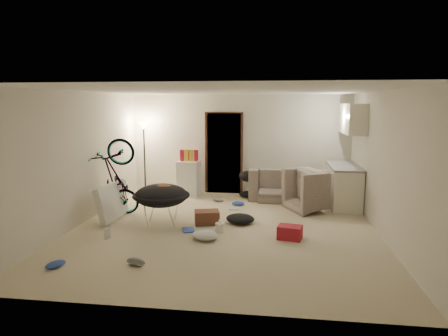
# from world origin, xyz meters

# --- Properties ---
(floor) EXTENTS (5.50, 6.00, 0.02)m
(floor) POSITION_xyz_m (0.00, 0.00, -0.01)
(floor) COLOR beige
(floor) RESTS_ON ground
(ceiling) EXTENTS (5.50, 6.00, 0.02)m
(ceiling) POSITION_xyz_m (0.00, 0.00, 2.51)
(ceiling) COLOR white
(ceiling) RESTS_ON wall_back
(wall_back) EXTENTS (5.50, 0.02, 2.50)m
(wall_back) POSITION_xyz_m (0.00, 3.01, 1.25)
(wall_back) COLOR silver
(wall_back) RESTS_ON floor
(wall_front) EXTENTS (5.50, 0.02, 2.50)m
(wall_front) POSITION_xyz_m (0.00, -3.01, 1.25)
(wall_front) COLOR silver
(wall_front) RESTS_ON floor
(wall_left) EXTENTS (0.02, 6.00, 2.50)m
(wall_left) POSITION_xyz_m (-2.76, 0.00, 1.25)
(wall_left) COLOR silver
(wall_left) RESTS_ON floor
(wall_right) EXTENTS (0.02, 6.00, 2.50)m
(wall_right) POSITION_xyz_m (2.76, 0.00, 1.25)
(wall_right) COLOR silver
(wall_right) RESTS_ON floor
(doorway) EXTENTS (0.85, 0.10, 2.04)m
(doorway) POSITION_xyz_m (-0.40, 2.97, 1.02)
(doorway) COLOR black
(doorway) RESTS_ON floor
(door_trim) EXTENTS (0.97, 0.04, 2.10)m
(door_trim) POSITION_xyz_m (-0.40, 2.94, 1.02)
(door_trim) COLOR #361D13
(door_trim) RESTS_ON floor
(floor_lamp) EXTENTS (0.28, 0.28, 1.81)m
(floor_lamp) POSITION_xyz_m (-2.40, 2.65, 1.31)
(floor_lamp) COLOR black
(floor_lamp) RESTS_ON floor
(kitchen_counter) EXTENTS (0.60, 1.50, 0.88)m
(kitchen_counter) POSITION_xyz_m (2.43, 2.00, 0.44)
(kitchen_counter) COLOR silver
(kitchen_counter) RESTS_ON floor
(counter_top) EXTENTS (0.64, 1.54, 0.04)m
(counter_top) POSITION_xyz_m (2.43, 2.00, 0.90)
(counter_top) COLOR gray
(counter_top) RESTS_ON kitchen_counter
(kitchen_uppers) EXTENTS (0.38, 1.40, 0.65)m
(kitchen_uppers) POSITION_xyz_m (2.56, 2.00, 1.95)
(kitchen_uppers) COLOR silver
(kitchen_uppers) RESTS_ON wall_right
(sofa) EXTENTS (1.94, 0.76, 0.57)m
(sofa) POSITION_xyz_m (1.26, 2.45, 0.28)
(sofa) COLOR #384039
(sofa) RESTS_ON floor
(armchair) EXTENTS (1.21, 1.27, 0.65)m
(armchair) POSITION_xyz_m (1.85, 1.62, 0.32)
(armchair) COLOR #384039
(armchair) RESTS_ON floor
(bicycle) EXTENTS (1.67, 0.81, 0.94)m
(bicycle) POSITION_xyz_m (-2.30, 0.58, 0.43)
(bicycle) COLOR black
(bicycle) RESTS_ON floor
(book_asset) EXTENTS (0.24, 0.20, 0.02)m
(book_asset) POSITION_xyz_m (-1.91, -0.93, 0.01)
(book_asset) COLOR #A31828
(book_asset) RESTS_ON floor
(mini_fridge) EXTENTS (0.53, 0.53, 0.87)m
(mini_fridge) POSITION_xyz_m (-1.23, 2.55, 0.43)
(mini_fridge) COLOR white
(mini_fridge) RESTS_ON floor
(snack_box_0) EXTENTS (0.12, 0.10, 0.30)m
(snack_box_0) POSITION_xyz_m (-1.40, 2.55, 1.00)
(snack_box_0) COLOR #A31828
(snack_box_0) RESTS_ON mini_fridge
(snack_box_1) EXTENTS (0.11, 0.08, 0.30)m
(snack_box_1) POSITION_xyz_m (-1.28, 2.55, 1.00)
(snack_box_1) COLOR orange
(snack_box_1) RESTS_ON mini_fridge
(snack_box_2) EXTENTS (0.12, 0.10, 0.30)m
(snack_box_2) POSITION_xyz_m (-1.16, 2.55, 1.00)
(snack_box_2) COLOR gold
(snack_box_2) RESTS_ON mini_fridge
(snack_box_3) EXTENTS (0.11, 0.09, 0.30)m
(snack_box_3) POSITION_xyz_m (-1.04, 2.55, 1.00)
(snack_box_3) COLOR #A31828
(snack_box_3) RESTS_ON mini_fridge
(saucer_chair) EXTENTS (1.08, 1.08, 0.77)m
(saucer_chair) POSITION_xyz_m (-1.23, 0.11, 0.46)
(saucer_chair) COLOR silver
(saucer_chair) RESTS_ON floor
(hoodie) EXTENTS (0.61, 0.58, 0.22)m
(hoodie) POSITION_xyz_m (-1.18, 0.08, 0.67)
(hoodie) COLOR #572E1E
(hoodie) RESTS_ON saucer_chair
(sofa_drape) EXTENTS (0.57, 0.47, 0.28)m
(sofa_drape) POSITION_xyz_m (0.31, 2.45, 0.54)
(sofa_drape) COLOR black
(sofa_drape) RESTS_ON sofa
(tv_box) EXTENTS (0.30, 1.07, 0.72)m
(tv_box) POSITION_xyz_m (-2.30, 0.30, 0.35)
(tv_box) COLOR silver
(tv_box) RESTS_ON floor
(drink_case_a) EXTENTS (0.53, 0.43, 0.26)m
(drink_case_a) POSITION_xyz_m (-0.36, 0.20, 0.13)
(drink_case_a) COLOR brown
(drink_case_a) RESTS_ON floor
(drink_case_b) EXTENTS (0.45, 0.37, 0.23)m
(drink_case_b) POSITION_xyz_m (1.18, -0.44, 0.11)
(drink_case_b) COLOR #A31828
(drink_case_b) RESTS_ON floor
(juicer) EXTENTS (0.16, 0.16, 0.24)m
(juicer) POSITION_xyz_m (-0.06, -0.22, 0.10)
(juicer) COLOR white
(juicer) RESTS_ON floor
(newspaper) EXTENTS (0.55, 0.62, 0.01)m
(newspaper) POSITION_xyz_m (-0.36, 0.09, 0.00)
(newspaper) COLOR beige
(newspaper) RESTS_ON floor
(book_blue) EXTENTS (0.30, 0.35, 0.03)m
(book_blue) POSITION_xyz_m (-0.63, -0.23, 0.01)
(book_blue) COLOR #3350B9
(book_blue) RESTS_ON floor
(book_white) EXTENTS (0.20, 0.25, 0.02)m
(book_white) POSITION_xyz_m (0.03, 1.38, 0.01)
(book_white) COLOR silver
(book_white) RESTS_ON floor
(shoe_0) EXTENTS (0.30, 0.13, 0.11)m
(shoe_0) POSITION_xyz_m (0.09, 1.65, 0.05)
(shoe_0) COLOR #3350B9
(shoe_0) RESTS_ON floor
(shoe_1) EXTENTS (0.31, 0.21, 0.11)m
(shoe_1) POSITION_xyz_m (-0.41, 1.96, 0.05)
(shoe_1) COLOR slate
(shoe_1) RESTS_ON floor
(shoe_2) EXTENTS (0.27, 0.31, 0.11)m
(shoe_2) POSITION_xyz_m (-2.11, -2.11, 0.05)
(shoe_2) COLOR #3350B9
(shoe_2) RESTS_ON floor
(shoe_3) EXTENTS (0.32, 0.19, 0.11)m
(shoe_3) POSITION_xyz_m (-1.03, -1.87, 0.06)
(shoe_3) COLOR slate
(shoe_3) RESTS_ON floor
(clothes_lump_a) EXTENTS (0.66, 0.61, 0.18)m
(clothes_lump_a) POSITION_xyz_m (0.26, 0.35, 0.09)
(clothes_lump_a) COLOR black
(clothes_lump_a) RESTS_ON floor
(clothes_lump_b) EXTENTS (0.54, 0.49, 0.14)m
(clothes_lump_b) POSITION_xyz_m (0.26, 2.55, 0.07)
(clothes_lump_b) COLOR black
(clothes_lump_b) RESTS_ON floor
(clothes_lump_c) EXTENTS (0.60, 0.57, 0.14)m
(clothes_lump_c) POSITION_xyz_m (-0.25, -0.64, 0.07)
(clothes_lump_c) COLOR silver
(clothes_lump_c) RESTS_ON floor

